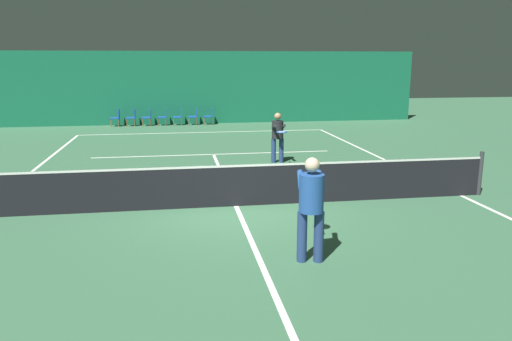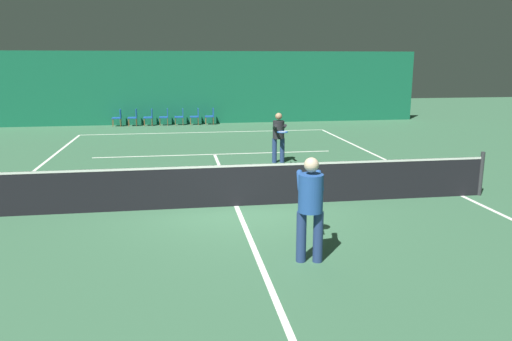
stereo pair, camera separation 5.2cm
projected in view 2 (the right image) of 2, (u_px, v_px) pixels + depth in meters
ground_plane at (236, 206)px, 11.22m from camera, size 60.00×60.00×0.00m
backdrop_curtain at (201, 88)px, 25.52m from camera, size 23.00×0.12×3.66m
court_line_baseline_far at (205, 132)px, 22.69m from camera, size 11.00×0.10×0.00m
court_line_service_far at (215, 154)px, 17.39m from camera, size 8.25×0.10×0.00m
court_line_sideline_right at (462, 196)px, 12.06m from camera, size 0.10×23.80×0.00m
court_line_centre at (236, 206)px, 11.21m from camera, size 0.10×12.80×0.00m
tennis_net at (236, 184)px, 11.10m from camera, size 12.00×0.10×1.07m
player_near at (310, 201)px, 7.96m from camera, size 0.63×1.42×1.73m
player_far at (279, 134)px, 15.75m from camera, size 0.46×1.34×1.59m
courtside_chair_0 at (118, 117)px, 24.65m from camera, size 0.44×0.44×0.84m
courtside_chair_1 at (134, 116)px, 24.77m from camera, size 0.44×0.44×0.84m
courtside_chair_2 at (150, 116)px, 24.88m from camera, size 0.44×0.44×0.84m
courtside_chair_3 at (165, 116)px, 25.00m from camera, size 0.44×0.44×0.84m
courtside_chair_4 at (181, 116)px, 25.12m from camera, size 0.44×0.44×0.84m
courtside_chair_5 at (196, 115)px, 25.23m from camera, size 0.44×0.44×0.84m
courtside_chair_6 at (211, 115)px, 25.35m from camera, size 0.44×0.44×0.84m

